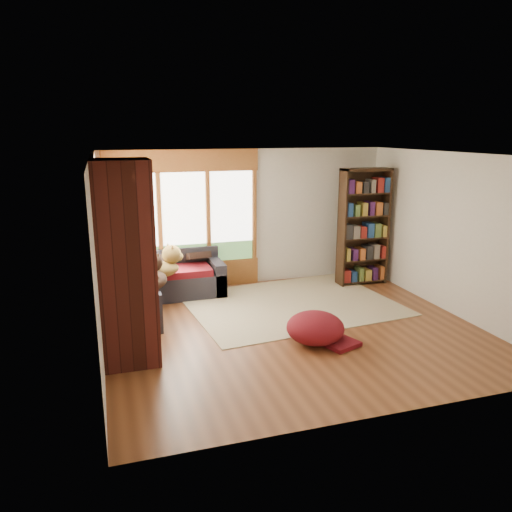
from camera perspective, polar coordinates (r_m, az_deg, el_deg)
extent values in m
plane|color=brown|center=(7.67, 4.22, -8.31)|extent=(5.50, 5.50, 0.00)
plane|color=white|center=(7.10, 4.61, 11.47)|extent=(5.50, 5.50, 0.00)
cube|color=silver|center=(9.60, -1.10, 4.39)|extent=(5.50, 0.04, 2.60)
cube|color=silver|center=(5.13, 14.77, -4.83)|extent=(5.50, 0.04, 2.60)
cube|color=silver|center=(6.78, -17.73, -0.41)|extent=(0.04, 5.00, 2.60)
cube|color=silver|center=(8.66, 21.59, 2.33)|extent=(0.04, 5.00, 2.60)
cube|color=#9A5A27|center=(9.30, -8.19, 4.25)|extent=(2.82, 0.10, 1.90)
cube|color=white|center=(9.30, -8.19, 4.25)|extent=(2.54, 0.09, 1.62)
cube|color=#9A5A27|center=(7.94, -17.56, 2.04)|extent=(0.10, 2.62, 1.90)
cube|color=white|center=(7.94, -17.56, 2.04)|extent=(0.09, 2.36, 1.62)
cube|color=#647C50|center=(8.70, -17.58, 5.72)|extent=(0.03, 0.72, 0.90)
cube|color=#471914|center=(6.45, -14.63, -0.93)|extent=(0.70, 0.70, 2.60)
cube|color=black|center=(9.11, -10.30, -3.44)|extent=(2.20, 0.90, 0.42)
cube|color=black|center=(9.33, -10.68, -0.47)|extent=(2.20, 0.20, 0.38)
cube|color=black|center=(9.24, -4.17, -2.40)|extent=(0.20, 0.90, 0.60)
cube|color=maroon|center=(8.90, -10.92, -2.06)|extent=(1.90, 0.66, 0.12)
cube|color=black|center=(8.44, -14.13, -5.07)|extent=(0.90, 2.20, 0.42)
cube|color=black|center=(8.31, -16.70, -2.64)|extent=(0.20, 2.20, 0.38)
cube|color=black|center=(7.47, -13.69, -6.86)|extent=(0.90, 0.20, 0.60)
cube|color=maroon|center=(8.03, -13.24, -3.97)|extent=(0.66, 1.20, 0.12)
cube|color=maroon|center=(8.94, -13.71, -2.15)|extent=(0.66, 0.66, 0.12)
cube|color=#EBE1C6|center=(8.71, 4.06, -5.47)|extent=(3.68, 2.95, 0.01)
cube|color=#311D10|center=(10.05, 14.49, 3.35)|extent=(0.04, 0.32, 2.24)
cube|color=#311D10|center=(9.60, 9.78, 3.11)|extent=(0.04, 0.32, 2.24)
cube|color=#311D10|center=(9.94, 11.77, 3.40)|extent=(0.96, 0.02, 2.24)
cube|color=#311D10|center=(10.06, 11.88, -2.71)|extent=(0.88, 0.30, 0.03)
cube|color=#311D10|center=(9.95, 12.00, -0.35)|extent=(0.88, 0.30, 0.03)
cube|color=#311D10|center=(9.85, 12.13, 2.07)|extent=(0.88, 0.30, 0.03)
cube|color=#311D10|center=(9.77, 12.26, 4.53)|extent=(0.88, 0.30, 0.03)
cube|color=#311D10|center=(9.71, 12.39, 7.02)|extent=(0.88, 0.30, 0.03)
cube|color=#311D10|center=(9.67, 12.52, 9.54)|extent=(0.88, 0.30, 0.03)
cube|color=#726659|center=(9.80, 12.25, 3.21)|extent=(0.84, 0.24, 2.08)
ellipsoid|color=maroon|center=(7.16, 6.80, -8.06)|extent=(0.83, 0.83, 0.44)
ellipsoid|color=brown|center=(8.42, -11.37, -1.21)|extent=(0.91, 0.72, 0.27)
sphere|color=brown|center=(8.50, -9.61, -0.09)|extent=(0.40, 0.40, 0.32)
cone|color=brown|center=(8.45, -9.98, 0.71)|extent=(0.15, 0.15, 0.14)
ellipsoid|color=black|center=(7.89, -11.91, -2.39)|extent=(0.66, 0.85, 0.25)
sphere|color=black|center=(8.12, -11.66, -1.02)|extent=(0.37, 0.37, 0.30)
cone|color=black|center=(8.04, -11.76, -0.28)|extent=(0.14, 0.14, 0.13)
cube|color=black|center=(9.26, -6.32, 0.49)|extent=(0.45, 0.12, 0.45)
cube|color=black|center=(9.17, -10.00, 0.23)|extent=(0.45, 0.12, 0.45)
cube|color=black|center=(8.66, -15.70, -0.92)|extent=(0.45, 0.12, 0.45)
cube|color=black|center=(7.60, -15.40, -2.98)|extent=(0.45, 0.12, 0.45)
cube|color=maroon|center=(9.12, -13.73, -0.05)|extent=(0.42, 0.12, 0.42)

